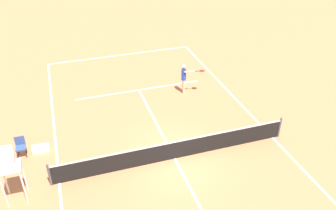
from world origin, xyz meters
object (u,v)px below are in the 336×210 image
at_px(equipment_bag, 41,148).
at_px(courtside_chair_mid, 20,146).
at_px(player_serving, 185,76).
at_px(tennis_ball, 222,104).
at_px(umpire_chair, 9,166).

bearing_deg(equipment_bag, courtside_chair_mid, 3.01).
relative_size(player_serving, tennis_ball, 26.78).
bearing_deg(umpire_chair, tennis_ball, -160.18).
relative_size(player_serving, equipment_bag, 2.40).
height_order(player_serving, umpire_chair, umpire_chair).
bearing_deg(equipment_bag, tennis_ball, -173.44).
bearing_deg(equipment_bag, player_serving, -159.43).
bearing_deg(umpire_chair, courtside_chair_mid, -92.38).
bearing_deg(courtside_chair_mid, tennis_ball, -173.71).
relative_size(tennis_ball, equipment_bag, 0.09).
bearing_deg(umpire_chair, player_serving, -147.52).
relative_size(player_serving, courtside_chair_mid, 1.92).
xyz_separation_m(tennis_ball, equipment_bag, (9.68, 1.11, 0.12)).
height_order(player_serving, courtside_chair_mid, player_serving).
relative_size(tennis_ball, courtside_chair_mid, 0.07).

